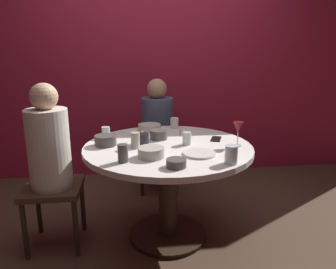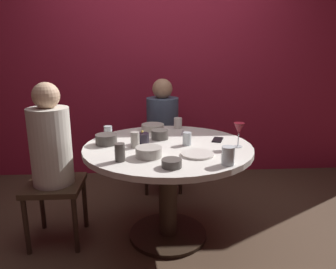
{
  "view_description": "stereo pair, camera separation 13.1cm",
  "coord_description": "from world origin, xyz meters",
  "px_view_note": "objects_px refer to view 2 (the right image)",
  "views": [
    {
      "loc": [
        -0.26,
        -2.18,
        1.41
      ],
      "look_at": [
        0.0,
        0.0,
        0.82
      ],
      "focal_mm": 33.75,
      "sensor_mm": 36.0,
      "label": 1
    },
    {
      "loc": [
        -0.13,
        -2.19,
        1.41
      ],
      "look_at": [
        0.0,
        0.0,
        0.82
      ],
      "focal_mm": 33.75,
      "sensor_mm": 36.0,
      "label": 2
    }
  ],
  "objects_px": {
    "cup_near_candle": "(178,123)",
    "cup_beside_wine": "(187,139)",
    "bowl_salad_center": "(149,152)",
    "seated_diner_left": "(51,148)",
    "dinner_plate": "(198,154)",
    "bowl_serving_large": "(160,134)",
    "bowl_sauce_side": "(172,163)",
    "cell_phone": "(218,140)",
    "cup_center_front": "(228,156)",
    "bowl_small_white": "(106,139)",
    "cup_by_left_diner": "(135,140)",
    "seated_diner_back": "(163,122)",
    "bowl_rice_portion": "(153,127)",
    "candle_holder": "(142,138)",
    "wine_glass": "(239,129)",
    "dining_table": "(168,167)",
    "cup_by_right_diner": "(120,152)",
    "cup_far_edge": "(108,131)"
  },
  "relations": [
    {
      "from": "cup_near_candle",
      "to": "cup_beside_wine",
      "type": "relative_size",
      "value": 0.99
    },
    {
      "from": "bowl_salad_center",
      "to": "seated_diner_left",
      "type": "bearing_deg",
      "value": 160.0
    },
    {
      "from": "dinner_plate",
      "to": "cup_near_candle",
      "type": "height_order",
      "value": "cup_near_candle"
    },
    {
      "from": "bowl_serving_large",
      "to": "bowl_sauce_side",
      "type": "distance_m",
      "value": 0.62
    },
    {
      "from": "cell_phone",
      "to": "cup_center_front",
      "type": "height_order",
      "value": "cup_center_front"
    },
    {
      "from": "bowl_small_white",
      "to": "cup_by_left_diner",
      "type": "relative_size",
      "value": 1.39
    },
    {
      "from": "seated_diner_back",
      "to": "bowl_rice_portion",
      "type": "xyz_separation_m",
      "value": [
        -0.1,
        -0.44,
        0.06
      ]
    },
    {
      "from": "candle_holder",
      "to": "bowl_small_white",
      "type": "bearing_deg",
      "value": -178.76
    },
    {
      "from": "bowl_salad_center",
      "to": "cell_phone",
      "type": "bearing_deg",
      "value": 34.23
    },
    {
      "from": "wine_glass",
      "to": "bowl_serving_large",
      "type": "bearing_deg",
      "value": 155.91
    },
    {
      "from": "dining_table",
      "to": "candle_holder",
      "type": "distance_m",
      "value": 0.29
    },
    {
      "from": "cup_near_candle",
      "to": "cup_beside_wine",
      "type": "xyz_separation_m",
      "value": [
        0.02,
        -0.51,
        0.0
      ]
    },
    {
      "from": "bowl_small_white",
      "to": "cup_center_front",
      "type": "relative_size",
      "value": 1.38
    },
    {
      "from": "seated_diner_back",
      "to": "cup_center_front",
      "type": "xyz_separation_m",
      "value": [
        0.33,
        -1.33,
        0.09
      ]
    },
    {
      "from": "bowl_rice_portion",
      "to": "cup_by_left_diner",
      "type": "distance_m",
      "value": 0.52
    },
    {
      "from": "dining_table",
      "to": "cup_near_candle",
      "type": "height_order",
      "value": "cup_near_candle"
    },
    {
      "from": "seated_diner_back",
      "to": "wine_glass",
      "type": "height_order",
      "value": "seated_diner_back"
    },
    {
      "from": "cell_phone",
      "to": "cup_by_right_diner",
      "type": "bearing_deg",
      "value": 52.41
    },
    {
      "from": "seated_diner_left",
      "to": "cup_center_front",
      "type": "height_order",
      "value": "seated_diner_left"
    },
    {
      "from": "bowl_serving_large",
      "to": "cup_beside_wine",
      "type": "bearing_deg",
      "value": -41.54
    },
    {
      "from": "dinner_plate",
      "to": "bowl_sauce_side",
      "type": "height_order",
      "value": "bowl_sauce_side"
    },
    {
      "from": "cell_phone",
      "to": "cup_near_candle",
      "type": "height_order",
      "value": "cup_near_candle"
    },
    {
      "from": "seated_diner_left",
      "to": "cup_by_left_diner",
      "type": "height_order",
      "value": "seated_diner_left"
    },
    {
      "from": "cup_by_right_diner",
      "to": "cup_far_edge",
      "type": "xyz_separation_m",
      "value": [
        -0.14,
        0.58,
        -0.01
      ]
    },
    {
      "from": "seated_diner_left",
      "to": "bowl_rice_portion",
      "type": "xyz_separation_m",
      "value": [
        0.73,
        0.47,
        0.03
      ]
    },
    {
      "from": "seated_diner_left",
      "to": "wine_glass",
      "type": "xyz_separation_m",
      "value": [
        1.33,
        -0.07,
        0.14
      ]
    },
    {
      "from": "cup_beside_wine",
      "to": "cup_near_candle",
      "type": "bearing_deg",
      "value": 92.16
    },
    {
      "from": "dining_table",
      "to": "cup_near_candle",
      "type": "xyz_separation_m",
      "value": [
        0.12,
        0.51,
        0.22
      ]
    },
    {
      "from": "dining_table",
      "to": "bowl_rice_portion",
      "type": "xyz_separation_m",
      "value": [
        -0.1,
        0.47,
        0.2
      ]
    },
    {
      "from": "seated_diner_left",
      "to": "bowl_sauce_side",
      "type": "relative_size",
      "value": 9.97
    },
    {
      "from": "seated_diner_left",
      "to": "bowl_salad_center",
      "type": "xyz_separation_m",
      "value": [
        0.7,
        -0.25,
        0.04
      ]
    },
    {
      "from": "candle_holder",
      "to": "dinner_plate",
      "type": "height_order",
      "value": "candle_holder"
    },
    {
      "from": "cup_near_candle",
      "to": "cup_center_front",
      "type": "height_order",
      "value": "cup_center_front"
    },
    {
      "from": "seated_diner_back",
      "to": "cup_by_right_diner",
      "type": "height_order",
      "value": "seated_diner_back"
    },
    {
      "from": "seated_diner_back",
      "to": "cup_by_left_diner",
      "type": "xyz_separation_m",
      "value": [
        -0.24,
        -0.94,
        0.09
      ]
    },
    {
      "from": "dining_table",
      "to": "cup_beside_wine",
      "type": "xyz_separation_m",
      "value": [
        0.14,
        0.0,
        0.22
      ]
    },
    {
      "from": "bowl_small_white",
      "to": "cup_by_right_diner",
      "type": "bearing_deg",
      "value": -70.55
    },
    {
      "from": "bowl_sauce_side",
      "to": "dinner_plate",
      "type": "bearing_deg",
      "value": 48.45
    },
    {
      "from": "dining_table",
      "to": "dinner_plate",
      "type": "bearing_deg",
      "value": -52.76
    },
    {
      "from": "wine_glass",
      "to": "seated_diner_left",
      "type": "bearing_deg",
      "value": 176.81
    },
    {
      "from": "candle_holder",
      "to": "cup_by_right_diner",
      "type": "height_order",
      "value": "cup_by_right_diner"
    },
    {
      "from": "bowl_salad_center",
      "to": "cup_center_front",
      "type": "bearing_deg",
      "value": -20.11
    },
    {
      "from": "cup_near_candle",
      "to": "cup_by_left_diner",
      "type": "relative_size",
      "value": 0.81
    },
    {
      "from": "cup_far_edge",
      "to": "cell_phone",
      "type": "bearing_deg",
      "value": -10.02
    },
    {
      "from": "bowl_small_white",
      "to": "cup_center_front",
      "type": "bearing_deg",
      "value": -31.29
    },
    {
      "from": "cup_near_candle",
      "to": "cup_by_right_diner",
      "type": "distance_m",
      "value": 0.94
    },
    {
      "from": "dinner_plate",
      "to": "cell_phone",
      "type": "relative_size",
      "value": 1.56
    },
    {
      "from": "cup_beside_wine",
      "to": "bowl_rice_portion",
      "type": "bearing_deg",
      "value": 117.56
    },
    {
      "from": "seated_diner_left",
      "to": "candle_holder",
      "type": "xyz_separation_m",
      "value": [
        0.65,
        0.06,
        0.05
      ]
    },
    {
      "from": "bowl_sauce_side",
      "to": "cup_far_edge",
      "type": "bearing_deg",
      "value": 122.94
    }
  ]
}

